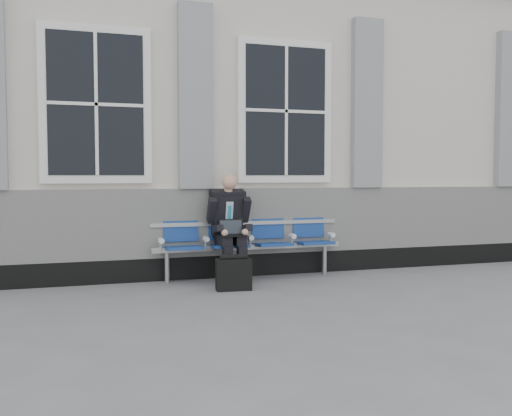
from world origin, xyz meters
name	(u,v)px	position (x,y,z in m)	size (l,w,h in m)	color
ground	(300,297)	(0.00, 0.00, 0.00)	(70.00, 70.00, 0.00)	slate
station_building	(223,125)	(-0.02, 3.47, 2.22)	(14.40, 4.40, 4.49)	beige
bench	(249,237)	(-0.21, 1.32, 0.55)	(2.60, 0.47, 0.91)	#9EA0A3
businessman	(229,223)	(-0.51, 1.19, 0.75)	(0.55, 0.74, 1.39)	black
briefcase	(234,274)	(-0.63, 0.58, 0.20)	(0.44, 0.22, 0.43)	black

